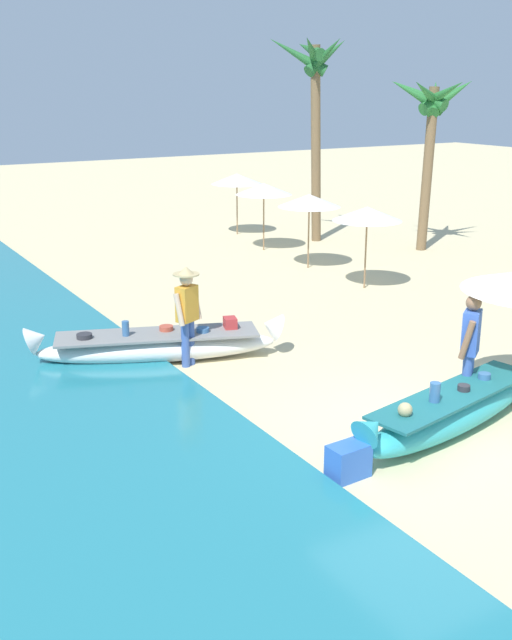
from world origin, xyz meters
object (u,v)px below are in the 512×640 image
(boat_white_midground, at_px, (158,345))
(cooler_box, at_px, (348,461))
(palm_tree_tall_inland, at_px, (433,109))
(person_vendor_hatted, at_px, (187,309))
(palm_tree_leaning_seaward, at_px, (314,81))
(boat_cyan_foreground, at_px, (454,410))
(person_tourist_customer, at_px, (470,346))

(boat_white_midground, relative_size, cooler_box, 8.62)
(palm_tree_tall_inland, relative_size, cooler_box, 9.67)
(person_vendor_hatted, height_order, cooler_box, person_vendor_hatted)
(person_vendor_hatted, distance_m, palm_tree_leaning_seaward, 11.76)
(boat_cyan_foreground, bearing_deg, palm_tree_leaning_seaward, 63.84)
(boat_white_midground, height_order, person_tourist_customer, person_tourist_customer)
(boat_white_midground, bearing_deg, boat_cyan_foreground, -63.24)
(boat_cyan_foreground, height_order, cooler_box, boat_cyan_foreground)
(person_tourist_customer, bearing_deg, cooler_box, -164.51)
(boat_white_midground, relative_size, palm_tree_leaning_seaward, 0.72)
(boat_white_midground, bearing_deg, palm_tree_leaning_seaward, 41.82)
(boat_white_midground, bearing_deg, palm_tree_tall_inland, 24.45)
(palm_tree_tall_inland, bearing_deg, palm_tree_leaning_seaward, 128.62)
(boat_cyan_foreground, distance_m, boat_white_midground, 5.21)
(boat_white_midground, distance_m, cooler_box, 4.97)
(boat_cyan_foreground, relative_size, palm_tree_tall_inland, 0.82)
(boat_cyan_foreground, bearing_deg, person_vendor_hatted, 115.62)
(boat_white_midground, relative_size, person_vendor_hatted, 2.50)
(person_tourist_customer, relative_size, palm_tree_tall_inland, 0.36)
(boat_cyan_foreground, relative_size, person_tourist_customer, 2.27)
(boat_cyan_foreground, xyz_separation_m, palm_tree_tall_inland, (8.05, 9.38, 3.60))
(boat_white_midground, relative_size, palm_tree_tall_inland, 0.89)
(palm_tree_leaning_seaward, distance_m, cooler_box, 15.36)
(palm_tree_leaning_seaward, bearing_deg, cooler_box, -122.74)
(person_vendor_hatted, distance_m, person_tourist_customer, 4.60)
(boat_cyan_foreground, distance_m, palm_tree_leaning_seaward, 14.12)
(palm_tree_leaning_seaward, bearing_deg, boat_cyan_foreground, -116.16)
(boat_white_midground, height_order, person_vendor_hatted, person_vendor_hatted)
(palm_tree_leaning_seaward, height_order, cooler_box, palm_tree_leaning_seaward)
(boat_cyan_foreground, bearing_deg, palm_tree_tall_inland, 49.36)
(palm_tree_tall_inland, bearing_deg, cooler_box, -136.13)
(person_vendor_hatted, bearing_deg, cooler_box, -90.28)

